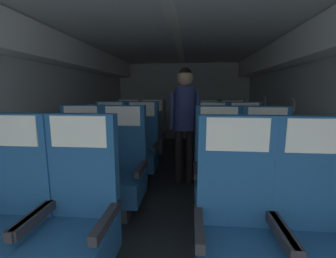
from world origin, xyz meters
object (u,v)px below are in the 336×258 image
at_px(seat_c_right_window, 211,151).
at_px(seat_a_left_aisle, 77,223).
at_px(seat_c_right_aisle, 244,152).
at_px(seat_d_right_window, 206,138).
at_px(seat_c_left_window, 110,149).
at_px(seat_d_left_window, 128,136).
at_px(seat_d_left_aisle, 152,137).
at_px(seat_b_right_aisle, 266,178).
at_px(seat_b_right_window, 218,175).
at_px(seat_a_right_window, 236,233).
at_px(seat_c_left_aisle, 141,149).
at_px(flight_attendant, 185,113).
at_px(seat_b_left_aisle, 122,172).
at_px(seat_a_left_window, 10,220).
at_px(seat_d_right_aisle, 232,138).
at_px(seat_a_right_aisle, 317,238).
at_px(seat_b_left_window, 80,170).

bearing_deg(seat_c_right_window, seat_a_left_aisle, -118.10).
relative_size(seat_c_right_aisle, seat_d_right_window, 1.00).
relative_size(seat_c_left_window, seat_d_left_window, 1.00).
bearing_deg(seat_d_left_aisle, seat_b_right_aisle, -52.48).
xyz_separation_m(seat_b_right_window, seat_d_left_window, (-1.43, 1.85, 0.00)).
distance_m(seat_a_right_window, seat_c_left_aisle, 2.10).
bearing_deg(seat_c_left_window, flight_attendant, 4.44).
distance_m(seat_a_left_aisle, seat_b_left_aisle, 0.93).
distance_m(seat_a_left_window, seat_d_right_aisle, 3.39).
xyz_separation_m(seat_d_right_aisle, flight_attendant, (-0.82, -0.86, 0.52)).
bearing_deg(seat_c_left_aisle, seat_d_left_aisle, 90.40).
height_order(seat_c_left_window, seat_d_right_window, same).
bearing_deg(seat_d_right_window, seat_c_right_aisle, -64.40).
distance_m(seat_c_left_aisle, seat_d_right_aisle, 1.72).
xyz_separation_m(seat_a_right_aisle, seat_d_left_aisle, (-1.43, 2.79, 0.00)).
xyz_separation_m(seat_a_left_window, seat_d_right_window, (1.45, 2.81, 0.00)).
relative_size(seat_d_right_aisle, seat_d_right_window, 1.00).
distance_m(seat_b_left_window, seat_d_left_aisle, 1.91).
xyz_separation_m(seat_a_left_aisle, seat_d_left_window, (-0.45, 2.79, 0.00)).
relative_size(seat_d_right_window, flight_attendant, 0.72).
xyz_separation_m(seat_a_right_window, seat_c_left_aisle, (-0.97, 1.86, 0.00)).
distance_m(seat_b_right_aisle, seat_d_left_window, 2.66).
relative_size(seat_c_right_window, seat_d_right_aisle, 1.00).
xyz_separation_m(seat_b_right_aisle, seat_c_right_window, (-0.44, 0.95, 0.00)).
bearing_deg(seat_c_right_aisle, seat_b_right_window, -116.75).
height_order(seat_b_right_aisle, seat_d_left_window, same).
bearing_deg(seat_c_left_aisle, seat_c_right_aisle, -0.15).
bearing_deg(seat_a_left_window, seat_c_left_aisle, 76.26).
xyz_separation_m(seat_b_left_aisle, seat_c_right_window, (0.99, 0.94, 0.00)).
height_order(seat_d_left_aisle, flight_attendant, flight_attendant).
xyz_separation_m(seat_a_right_window, seat_b_left_window, (-1.43, 0.94, 0.00)).
height_order(seat_a_right_aisle, seat_b_right_window, same).
bearing_deg(seat_c_left_aisle, flight_attendant, 7.66).
relative_size(seat_a_left_window, seat_b_left_aisle, 1.00).
height_order(seat_b_left_window, seat_d_right_window, same).
relative_size(seat_a_right_aisle, seat_d_left_aisle, 1.00).
height_order(seat_a_left_window, seat_b_right_aisle, same).
bearing_deg(seat_a_left_aisle, flight_attendant, 72.28).
xyz_separation_m(seat_b_right_aisle, seat_c_left_window, (-1.90, 0.95, 0.00)).
bearing_deg(seat_b_left_window, seat_a_right_aisle, -26.53).
distance_m(seat_a_right_window, seat_c_left_window, 2.36).
bearing_deg(seat_c_right_window, seat_d_left_aisle, 137.14).
height_order(seat_c_left_aisle, seat_d_left_aisle, same).
distance_m(seat_c_right_aisle, seat_d_right_aisle, 0.95).
xyz_separation_m(seat_c_left_aisle, seat_d_right_aisle, (1.44, 0.94, 0.00)).
distance_m(seat_a_right_window, seat_c_right_aisle, 1.92).
bearing_deg(seat_b_left_aisle, seat_a_left_window, -115.89).
height_order(seat_a_left_window, seat_c_right_window, same).
height_order(seat_a_left_aisle, seat_b_left_window, same).
distance_m(seat_a_left_aisle, seat_a_right_window, 0.98).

